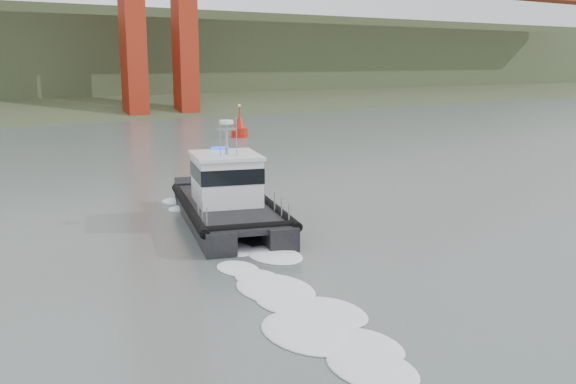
# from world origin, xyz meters

# --- Properties ---
(ground) EXTENTS (400.00, 400.00, 0.00)m
(ground) POSITION_xyz_m (0.00, 0.00, 0.00)
(ground) COLOR #51605C
(ground) RESTS_ON ground
(patrol_boat) EXTENTS (7.14, 11.87, 5.42)m
(patrol_boat) POSITION_xyz_m (0.09, 13.09, 1.36)
(patrol_boat) COLOR black
(patrol_boat) RESTS_ON ground
(nav_buoy) EXTENTS (1.80, 1.80, 3.76)m
(nav_buoy) POSITION_xyz_m (18.95, 45.92, 0.99)
(nav_buoy) COLOR red
(nav_buoy) RESTS_ON ground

